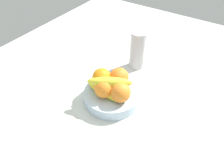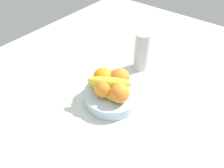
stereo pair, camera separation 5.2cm
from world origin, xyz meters
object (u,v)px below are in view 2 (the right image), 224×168
Objects in this scene: fruit_bowl at (112,96)px; banana_bunch at (108,87)px; orange_back_left at (119,93)px; orange_center at (104,88)px; orange_front_left at (120,78)px; thermos_tumbler at (142,51)px; orange_front_right at (103,77)px.

banana_bunch reaches higher than fruit_bowl.
orange_center is at bearing 102.24° from orange_back_left.
orange_center is 6.48cm from orange_back_left.
orange_front_left is at bearing -0.41° from fruit_bowl.
orange_back_left is 5.21cm from banana_bunch.
thermos_tumbler is at bearing 5.75° from banana_bunch.
orange_front_left reaches higher than fruit_bowl.
orange_front_left and orange_front_right have the same top height.
thermos_tumbler is (25.71, 2.91, 6.77)cm from fruit_bowl.
orange_center is (-4.45, -4.34, 0.00)cm from orange_front_right.
orange_center is 29.18cm from thermos_tumbler.
orange_front_right and orange_center have the same top height.
fruit_bowl is at bearing 68.27° from orange_back_left.
fruit_bowl is 7.16cm from orange_center.
orange_front_right reaches higher than fruit_bowl.
thermos_tumbler is at bearing -6.15° from orange_front_right.
banana_bunch is at bearing -174.25° from thermos_tumbler.
fruit_bowl is at bearing -1.87° from banana_bunch.
orange_back_left is (-3.07, -10.67, 0.00)cm from orange_front_right.
banana_bunch is at bearing 94.10° from orange_back_left.
thermos_tumbler reaches higher than orange_front_right.
banana_bunch reaches higher than orange_front_right.
fruit_bowl is 6.94cm from banana_bunch.
orange_front_right is 0.42× the size of banana_bunch.
orange_front_right and orange_back_left have the same top height.
orange_front_right is 6.49cm from banana_bunch.
thermos_tumbler reaches higher than orange_back_left.
thermos_tumbler is (28.12, 2.83, 0.27)cm from banana_bunch.
banana_bunch is at bearing 178.13° from fruit_bowl.
orange_front_right is 1.00× the size of orange_center.
fruit_bowl is at bearing 179.59° from orange_front_left.
orange_front_right is 11.11cm from orange_back_left.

